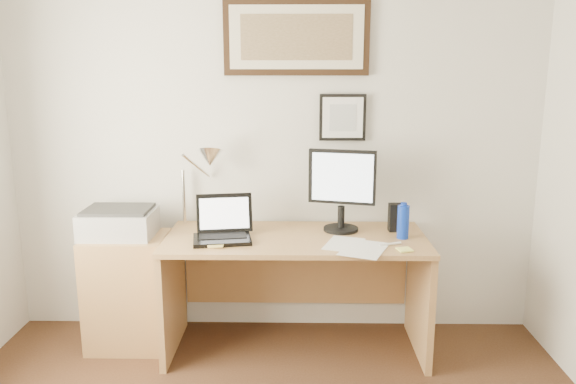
{
  "coord_description": "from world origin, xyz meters",
  "views": [
    {
      "loc": [
        0.16,
        -1.67,
        1.77
      ],
      "look_at": [
        0.11,
        1.43,
        1.08
      ],
      "focal_mm": 35.0,
      "sensor_mm": 36.0,
      "label": 1
    }
  ],
  "objects_px": {
    "side_cabinet": "(129,291)",
    "printer": "(119,222)",
    "laptop": "(223,230)",
    "book": "(199,240)",
    "desk": "(296,268)",
    "water_bottle": "(403,222)",
    "lcd_monitor": "(342,186)"
  },
  "relations": [
    {
      "from": "desk",
      "to": "laptop",
      "type": "relative_size",
      "value": 4.26
    },
    {
      "from": "side_cabinet",
      "to": "laptop",
      "type": "distance_m",
      "value": 0.78
    },
    {
      "from": "side_cabinet",
      "to": "desk",
      "type": "relative_size",
      "value": 0.46
    },
    {
      "from": "lcd_monitor",
      "to": "printer",
      "type": "relative_size",
      "value": 1.18
    },
    {
      "from": "side_cabinet",
      "to": "water_bottle",
      "type": "relative_size",
      "value": 3.58
    },
    {
      "from": "water_bottle",
      "to": "lcd_monitor",
      "type": "bearing_deg",
      "value": 157.65
    },
    {
      "from": "desk",
      "to": "laptop",
      "type": "bearing_deg",
      "value": -162.45
    },
    {
      "from": "side_cabinet",
      "to": "water_bottle",
      "type": "distance_m",
      "value": 1.79
    },
    {
      "from": "book",
      "to": "desk",
      "type": "relative_size",
      "value": 0.15
    },
    {
      "from": "side_cabinet",
      "to": "printer",
      "type": "relative_size",
      "value": 1.66
    },
    {
      "from": "side_cabinet",
      "to": "printer",
      "type": "bearing_deg",
      "value": 157.3
    },
    {
      "from": "desk",
      "to": "book",
      "type": "bearing_deg",
      "value": -161.73
    },
    {
      "from": "water_bottle",
      "to": "book",
      "type": "bearing_deg",
      "value": -176.06
    },
    {
      "from": "printer",
      "to": "desk",
      "type": "bearing_deg",
      "value": 0.96
    },
    {
      "from": "printer",
      "to": "side_cabinet",
      "type": "bearing_deg",
      "value": -22.7
    },
    {
      "from": "book",
      "to": "lcd_monitor",
      "type": "xyz_separation_m",
      "value": [
        0.87,
        0.23,
        0.28
      ]
    },
    {
      "from": "printer",
      "to": "laptop",
      "type": "bearing_deg",
      "value": -10.19
    },
    {
      "from": "desk",
      "to": "printer",
      "type": "xyz_separation_m",
      "value": [
        -1.11,
        -0.02,
        0.3
      ]
    },
    {
      "from": "laptop",
      "to": "side_cabinet",
      "type": "bearing_deg",
      "value": 170.65
    },
    {
      "from": "water_bottle",
      "to": "desk",
      "type": "height_order",
      "value": "water_bottle"
    },
    {
      "from": "lcd_monitor",
      "to": "printer",
      "type": "bearing_deg",
      "value": -177.47
    },
    {
      "from": "book",
      "to": "laptop",
      "type": "xyz_separation_m",
      "value": [
        0.14,
        0.05,
        0.05
      ]
    },
    {
      "from": "side_cabinet",
      "to": "book",
      "type": "relative_size",
      "value": 3.02
    },
    {
      "from": "desk",
      "to": "laptop",
      "type": "xyz_separation_m",
      "value": [
        -0.44,
        -0.14,
        0.29
      ]
    },
    {
      "from": "laptop",
      "to": "printer",
      "type": "relative_size",
      "value": 0.85
    },
    {
      "from": "desk",
      "to": "laptop",
      "type": "height_order",
      "value": "laptop"
    },
    {
      "from": "side_cabinet",
      "to": "printer",
      "type": "distance_m",
      "value": 0.46
    },
    {
      "from": "water_bottle",
      "to": "book",
      "type": "xyz_separation_m",
      "value": [
        -1.23,
        -0.08,
        -0.09
      ]
    },
    {
      "from": "side_cabinet",
      "to": "book",
      "type": "height_order",
      "value": "book"
    },
    {
      "from": "book",
      "to": "printer",
      "type": "relative_size",
      "value": 0.55
    },
    {
      "from": "water_bottle",
      "to": "book",
      "type": "relative_size",
      "value": 0.84
    },
    {
      "from": "lcd_monitor",
      "to": "side_cabinet",
      "type": "bearing_deg",
      "value": -176.7
    }
  ]
}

